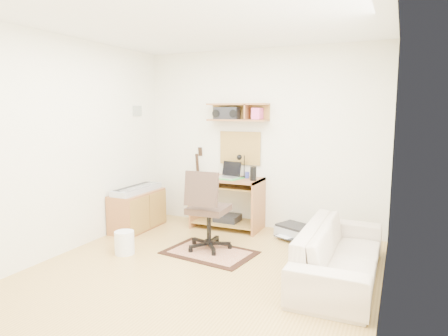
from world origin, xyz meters
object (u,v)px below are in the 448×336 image
at_px(task_chair, 209,209).
at_px(cabinet, 138,210).
at_px(printer, 295,231).
at_px(desk, 227,203).
at_px(sofa, 340,244).

height_order(task_chair, cabinet, task_chair).
bearing_deg(printer, desk, -158.03).
distance_m(task_chair, printer, 1.31).
xyz_separation_m(desk, task_chair, (0.16, -0.94, 0.14)).
height_order(printer, sofa, sofa).
bearing_deg(task_chair, cabinet, 162.63).
xyz_separation_m(desk, sofa, (1.78, -1.16, -0.01)).
relative_size(desk, task_chair, 0.97).
xyz_separation_m(desk, cabinet, (-1.18, -0.58, -0.10)).
bearing_deg(cabinet, desk, 25.95).
height_order(task_chair, printer, task_chair).
xyz_separation_m(printer, sofa, (0.75, -1.11, 0.28)).
bearing_deg(printer, cabinet, -141.88).
relative_size(task_chair, printer, 2.28).
distance_m(desk, task_chair, 0.96).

